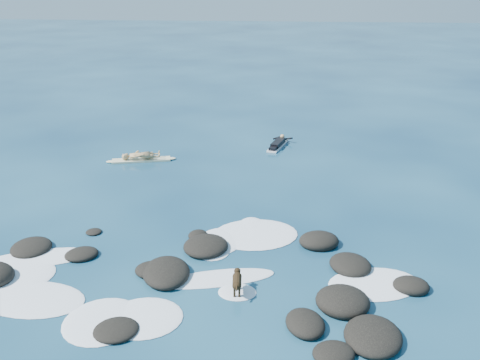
{
  "coord_description": "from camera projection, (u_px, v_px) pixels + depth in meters",
  "views": [
    {
      "loc": [
        2.99,
        -15.19,
        8.57
      ],
      "look_at": [
        1.36,
        4.0,
        0.9
      ],
      "focal_mm": 40.0,
      "sensor_mm": 36.0,
      "label": 1
    }
  ],
  "objects": [
    {
      "name": "standing_surfer_rig",
      "position": [
        140.0,
        146.0,
        25.17
      ],
      "size": [
        3.27,
        1.2,
        1.88
      ],
      "rotation": [
        0.0,
        0.0,
        0.24
      ],
      "color": "beige",
      "rests_on": "ground"
    },
    {
      "name": "paddling_surfer_rig",
      "position": [
        278.0,
        144.0,
        27.45
      ],
      "size": [
        1.32,
        2.46,
        0.43
      ],
      "rotation": [
        0.0,
        0.0,
        1.29
      ],
      "color": "white",
      "rests_on": "ground"
    },
    {
      "name": "reef_rocks",
      "position": [
        208.0,
        279.0,
        15.56
      ],
      "size": [
        14.39,
        6.81,
        0.64
      ],
      "color": "black",
      "rests_on": "ground"
    },
    {
      "name": "breaking_foam",
      "position": [
        161.0,
        273.0,
        16.08
      ],
      "size": [
        14.37,
        7.99,
        0.12
      ],
      "color": "white",
      "rests_on": "ground"
    },
    {
      "name": "dog",
      "position": [
        237.0,
        280.0,
        14.93
      ],
      "size": [
        0.3,
        1.04,
        0.66
      ],
      "rotation": [
        0.0,
        0.0,
        1.64
      ],
      "color": "black",
      "rests_on": "ground"
    },
    {
      "name": "ground",
      "position": [
        188.0,
        249.0,
        17.47
      ],
      "size": [
        160.0,
        160.0,
        0.0
      ],
      "primitive_type": "plane",
      "color": "#0A2642",
      "rests_on": "ground"
    }
  ]
}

